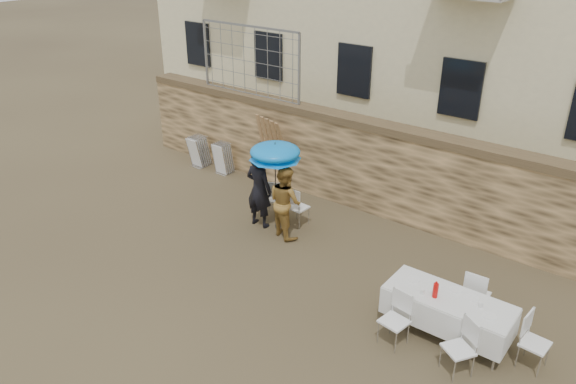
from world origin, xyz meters
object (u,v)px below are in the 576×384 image
Objects in this scene: soda_bottle at (435,290)px; table_chair_side at (535,342)px; table_chair_back at (477,293)px; chair_stack_left at (204,149)px; man_suit at (259,189)px; umbrella at (275,155)px; banquet_table at (449,299)px; table_chair_front_left at (394,320)px; couple_chair_left at (274,198)px; chair_stack_right at (227,156)px; woman_dress at (285,202)px; table_chair_front_right at (459,348)px; couple_chair_right at (298,206)px.

soda_bottle is 0.27× the size of table_chair_side.
chair_stack_left is (-8.82, 2.06, -0.02)m from table_chair_back.
umbrella reaches higher than man_suit.
man_suit is 7.01× the size of soda_bottle.
man_suit reaches higher than banquet_table.
table_chair_back is at bearing 71.68° from table_chair_front_left.
soda_bottle is at bearing 163.86° from man_suit.
chair_stack_right is at bearing -49.42° from couple_chair_left.
chair_stack_right is at bearing -36.10° from man_suit.
woman_dress is at bearing 163.70° from soda_bottle.
table_chair_front_left and table_chair_front_right have the same top height.
umbrella is 4.59m from chair_stack_left.
soda_bottle reaches higher than chair_stack_right.
banquet_table is 8.24m from chair_stack_right.
man_suit reaches higher than chair_stack_left.
chair_stack_right is (-9.12, 2.76, -0.02)m from table_chair_side.
table_chair_side is 9.53m from chair_stack_right.
banquet_table is (4.25, -1.03, -0.10)m from woman_dress.
woman_dress is 4.22m from soda_bottle.
table_chair_back and table_chair_side have the same top height.
man_suit is 1.98× the size of chair_stack_right.
soda_bottle is at bearing 160.44° from couple_chair_right.
couple_chair_right is 1.00× the size of table_chair_side.
umbrella is at bearing 163.75° from table_chair_front_left.
couple_chair_left is 5.25m from banquet_table.
banquet_table is 0.99m from table_chair_front_left.
table_chair_back is (4.80, -0.33, -1.35)m from umbrella.
couple_chair_right is (0.70, 0.55, -0.43)m from man_suit.
chair_stack_left is (-10.02, 2.76, -0.02)m from table_chair_side.
man_suit is at bearing -26.73° from chair_stack_left.
umbrella is at bearing 163.73° from soda_bottle.
man_suit is 5.80m from table_chair_front_right.
table_chair_side reaches higher than banquet_table.
table_chair_back is at bearing 75.96° from banquet_table.
table_chair_side is at bearing -16.83° from chair_stack_right.
table_chair_front_left is at bearing 117.79° from table_chair_side.
couple_chair_right and table_chair_side have the same top height.
chair_stack_left is (-9.12, 3.61, -0.02)m from table_chair_front_right.
chair_stack_left is at bearing 160.34° from soda_bottle.
table_chair_side is 1.04× the size of chair_stack_right.
table_chair_front_right is at bearing -20.28° from umbrella.
couple_chair_right is 0.46× the size of banquet_table.
woman_dress is at bearing -22.65° from chair_stack_left.
man_suit is 3.31m from chair_stack_right.
table_chair_front_left is at bearing 127.71° from couple_chair_left.
couple_chair_right is (-0.05, 0.55, -0.35)m from woman_dress.
woman_dress reaches higher than chair_stack_right.
table_chair_front_right is at bearing 98.54° from table_chair_back.
table_chair_back is at bearing 133.45° from table_chair_front_right.
table_chair_side is 10.40m from chair_stack_left.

